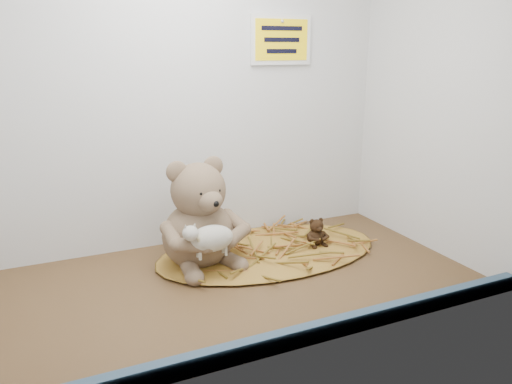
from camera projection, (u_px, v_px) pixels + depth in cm
name	position (u px, v px, depth cm)	size (l,w,h in cm)	color
alcove_shell	(202.00, 85.00, 111.00)	(120.40, 60.20, 90.40)	#3A2A14
front_rail	(276.00, 342.00, 90.01)	(119.28, 2.20, 3.60)	#3B5470
straw_bed	(269.00, 251.00, 133.60)	(61.68, 35.81, 1.19)	olive
main_teddy	(198.00, 213.00, 122.97)	(22.07, 23.30, 27.37)	#776249
toy_lamb	(212.00, 239.00, 115.28)	(13.69, 8.36, 8.85)	beige
mini_teddy_tan	(220.00, 242.00, 129.10)	(5.54, 5.84, 6.87)	olive
mini_teddy_brown	(316.00, 231.00, 135.73)	(6.13, 6.47, 7.61)	black
wall_sign	(281.00, 40.00, 137.92)	(16.00, 1.20, 11.00)	yellow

